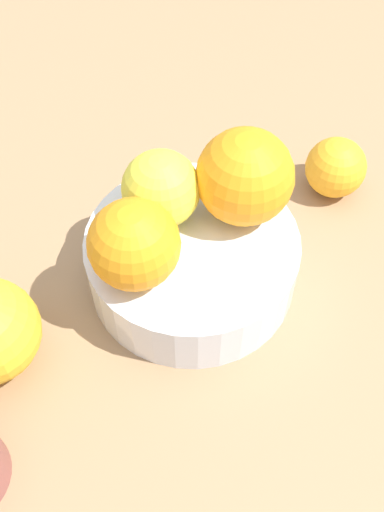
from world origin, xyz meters
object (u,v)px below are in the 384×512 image
at_px(orange_in_bowl_2, 245,177).
at_px(orange_in_bowl_1, 161,189).
at_px(orange_loose_0, 336,167).
at_px(orange_in_bowl_0, 134,244).
at_px(fruit_bowl, 192,261).

bearing_deg(orange_in_bowl_2, orange_in_bowl_1, 91.96).
height_order(orange_in_bowl_1, orange_loose_0, orange_in_bowl_1).
xyz_separation_m(orange_in_bowl_0, orange_in_bowl_1, (0.06, -0.02, -0.00)).
distance_m(orange_in_bowl_0, orange_loose_0, 0.25).
bearing_deg(orange_loose_0, orange_in_bowl_1, 113.33).
distance_m(fruit_bowl, orange_in_bowl_1, 0.07).
height_order(fruit_bowl, orange_in_bowl_2, orange_in_bowl_2).
distance_m(orange_in_bowl_0, orange_in_bowl_1, 0.06).
distance_m(fruit_bowl, orange_in_bowl_2, 0.09).
height_order(orange_in_bowl_0, orange_in_bowl_2, orange_in_bowl_2).
relative_size(orange_in_bowl_1, orange_in_bowl_2, 0.80).
xyz_separation_m(orange_in_bowl_2, orange_loose_0, (0.07, -0.10, -0.07)).
height_order(orange_in_bowl_2, orange_loose_0, orange_in_bowl_2).
bearing_deg(orange_in_bowl_1, orange_in_bowl_2, -88.04).
bearing_deg(fruit_bowl, orange_loose_0, -54.87).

